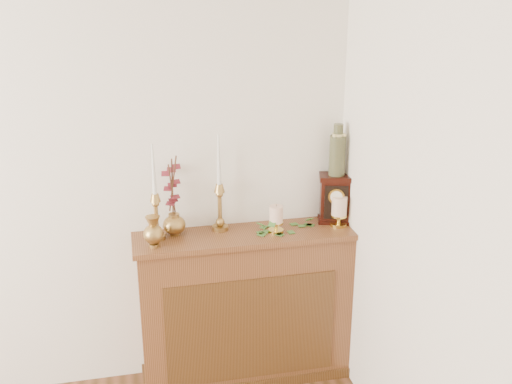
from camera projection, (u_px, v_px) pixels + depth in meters
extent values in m
cube|color=brown|center=(246.00, 309.00, 3.47)|extent=(1.20, 0.30, 0.90)
cube|color=#573419|center=(251.00, 330.00, 3.35)|extent=(0.96, 0.01, 0.63)
cube|color=brown|center=(245.00, 235.00, 3.32)|extent=(1.24, 0.34, 0.03)
cube|color=#573419|center=(246.00, 370.00, 3.61)|extent=(1.23, 0.33, 0.06)
cylinder|color=#B58848|center=(157.00, 237.00, 3.23)|extent=(0.09, 0.09, 0.02)
sphere|color=#B58848|center=(157.00, 231.00, 3.22)|extent=(0.05, 0.05, 0.05)
cylinder|color=#B58848|center=(156.00, 218.00, 3.20)|extent=(0.02, 0.02, 0.15)
sphere|color=#B58848|center=(156.00, 204.00, 3.17)|extent=(0.04, 0.04, 0.04)
cone|color=#B58848|center=(155.00, 198.00, 3.16)|extent=(0.06, 0.06, 0.04)
cone|color=silver|center=(153.00, 170.00, 3.11)|extent=(0.02, 0.02, 0.28)
cylinder|color=#B58848|center=(220.00, 228.00, 3.35)|extent=(0.09, 0.09, 0.02)
sphere|color=#B58848|center=(220.00, 222.00, 3.34)|extent=(0.05, 0.05, 0.05)
cylinder|color=#B58848|center=(220.00, 209.00, 3.32)|extent=(0.02, 0.02, 0.16)
sphere|color=#B58848|center=(220.00, 194.00, 3.29)|extent=(0.04, 0.04, 0.04)
cone|color=#B58848|center=(219.00, 188.00, 3.28)|extent=(0.06, 0.06, 0.05)
cone|color=silver|center=(219.00, 160.00, 3.22)|extent=(0.03, 0.03, 0.29)
cylinder|color=#B58848|center=(154.00, 245.00, 3.14)|extent=(0.05, 0.05, 0.02)
sphere|color=#B58848|center=(153.00, 234.00, 3.12)|extent=(0.11, 0.11, 0.11)
cone|color=#B58848|center=(153.00, 221.00, 3.09)|extent=(0.08, 0.08, 0.05)
cylinder|color=#B58848|center=(175.00, 234.00, 3.29)|extent=(0.05, 0.05, 0.01)
ellipsoid|color=#B58848|center=(174.00, 225.00, 3.27)|extent=(0.13, 0.13, 0.11)
cylinder|color=#B58848|center=(174.00, 216.00, 3.25)|extent=(0.06, 0.06, 0.02)
cylinder|color=#472819|center=(172.00, 189.00, 3.21)|extent=(0.04, 0.08, 0.30)
cylinder|color=#472819|center=(172.00, 187.00, 3.21)|extent=(0.01, 0.07, 0.33)
cylinder|color=#472819|center=(173.00, 184.00, 3.20)|extent=(0.05, 0.11, 0.34)
cylinder|color=#E1C04E|center=(276.00, 231.00, 3.32)|extent=(0.08, 0.08, 0.02)
cylinder|color=#E1C04E|center=(276.00, 226.00, 3.32)|extent=(0.02, 0.02, 0.04)
cylinder|color=#E1C04E|center=(276.00, 223.00, 3.31)|extent=(0.08, 0.08, 0.01)
cylinder|color=#FAEAC3|center=(276.00, 214.00, 3.29)|extent=(0.08, 0.08, 0.09)
cylinder|color=#472819|center=(276.00, 205.00, 3.27)|extent=(0.00, 0.00, 0.01)
cylinder|color=#E1C04E|center=(338.00, 224.00, 3.41)|extent=(0.10, 0.10, 0.02)
cylinder|color=#E1C04E|center=(339.00, 219.00, 3.40)|extent=(0.02, 0.02, 0.04)
cylinder|color=#E1C04E|center=(339.00, 215.00, 3.39)|extent=(0.09, 0.09, 0.01)
cylinder|color=#FAEAC3|center=(339.00, 206.00, 3.37)|extent=(0.09, 0.09, 0.11)
cylinder|color=#472819|center=(340.00, 196.00, 3.35)|extent=(0.00, 0.00, 0.01)
cube|color=#3A6928|center=(308.00, 229.00, 3.35)|extent=(0.05, 0.05, 0.00)
cube|color=#3A6928|center=(260.00, 233.00, 3.30)|extent=(0.06, 0.05, 0.00)
cube|color=#3A6928|center=(320.00, 229.00, 3.35)|extent=(0.05, 0.06, 0.00)
cube|color=#3A6928|center=(279.00, 227.00, 3.39)|extent=(0.05, 0.06, 0.00)
cube|color=#3A6928|center=(275.00, 227.00, 3.38)|extent=(0.04, 0.05, 0.00)
cube|color=#3A6928|center=(285.00, 225.00, 3.41)|extent=(0.05, 0.04, 0.00)
cube|color=#3A6928|center=(284.00, 227.00, 3.38)|extent=(0.04, 0.05, 0.00)
cube|color=#3A6928|center=(308.00, 224.00, 3.42)|extent=(0.05, 0.05, 0.00)
cube|color=#3A6928|center=(266.00, 229.00, 3.35)|extent=(0.06, 0.06, 0.00)
cube|color=#3A6928|center=(297.00, 227.00, 3.38)|extent=(0.05, 0.05, 0.00)
cube|color=#3A6928|center=(314.00, 223.00, 3.44)|extent=(0.05, 0.06, 0.00)
cube|color=#3A6928|center=(294.00, 225.00, 3.41)|extent=(0.05, 0.05, 0.00)
cube|color=#3A6928|center=(289.00, 228.00, 3.37)|extent=(0.06, 0.05, 0.00)
cube|color=#3A6928|center=(276.00, 234.00, 3.29)|extent=(0.06, 0.06, 0.00)
cube|color=#3A6928|center=(260.00, 224.00, 3.32)|extent=(0.03, 0.04, 0.02)
cube|color=#3A6928|center=(272.00, 224.00, 3.27)|extent=(0.04, 0.03, 0.02)
cube|color=#3A6928|center=(309.00, 219.00, 3.36)|extent=(0.04, 0.05, 0.02)
cube|color=black|center=(334.00, 220.00, 3.47)|extent=(0.22, 0.18, 0.02)
cube|color=black|center=(335.00, 200.00, 3.43)|extent=(0.19, 0.15, 0.24)
cube|color=black|center=(336.00, 177.00, 3.39)|extent=(0.22, 0.18, 0.03)
cube|color=black|center=(336.00, 203.00, 3.38)|extent=(0.13, 0.04, 0.20)
cylinder|color=gold|center=(336.00, 197.00, 3.36)|extent=(0.09, 0.03, 0.09)
cylinder|color=silver|center=(336.00, 197.00, 3.36)|extent=(0.07, 0.02, 0.07)
sphere|color=gold|center=(335.00, 213.00, 3.40)|extent=(0.03, 0.03, 0.03)
cylinder|color=#193329|center=(337.00, 156.00, 3.35)|extent=(0.09, 0.09, 0.23)
cylinder|color=#193329|center=(338.00, 131.00, 3.30)|extent=(0.05, 0.05, 0.08)
cylinder|color=#D4C17A|center=(338.00, 135.00, 3.31)|extent=(0.06, 0.06, 0.02)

